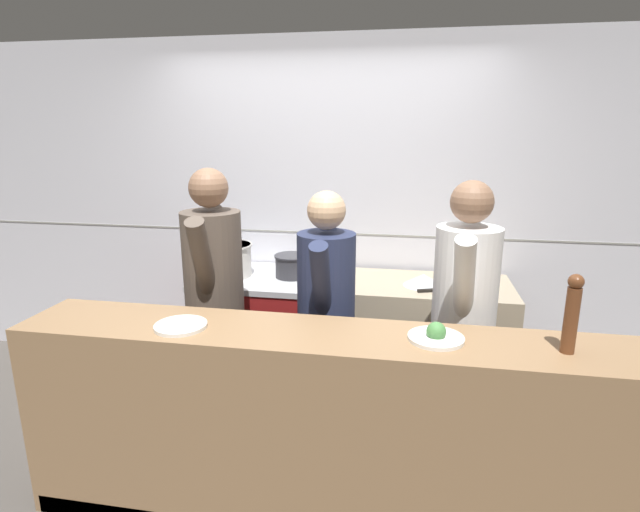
{
  "coord_description": "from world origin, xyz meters",
  "views": [
    {
      "loc": [
        0.61,
        -2.36,
        1.95
      ],
      "look_at": [
        0.07,
        0.66,
        1.15
      ],
      "focal_mm": 28.0,
      "sensor_mm": 36.0,
      "label": 1
    }
  ],
  "objects": [
    {
      "name": "chef_line",
      "position": [
        0.93,
        0.28,
        0.94
      ],
      "size": [
        0.39,
        0.74,
        1.69
      ],
      "rotation": [
        0.0,
        0.0,
        -0.16
      ],
      "color": "black",
      "rests_on": "ground_plane"
    },
    {
      "name": "oven_range",
      "position": [
        -0.44,
        1.01,
        0.45
      ],
      "size": [
        0.87,
        0.71,
        0.89
      ],
      "color": "maroon",
      "rests_on": "ground_plane"
    },
    {
      "name": "plated_dish_main",
      "position": [
        -0.43,
        -0.3,
        1.03
      ],
      "size": [
        0.25,
        0.25,
        0.02
      ],
      "color": "white",
      "rests_on": "pass_counter"
    },
    {
      "name": "wall_back_tiled",
      "position": [
        0.0,
        1.41,
        1.3
      ],
      "size": [
        8.0,
        0.06,
        2.6
      ],
      "color": "silver",
      "rests_on": "ground_plane"
    },
    {
      "name": "pass_counter",
      "position": [
        0.24,
        -0.25,
        0.51
      ],
      "size": [
        2.96,
        0.45,
        1.02
      ],
      "color": "#93704C",
      "rests_on": "ground_plane"
    },
    {
      "name": "stock_pot",
      "position": [
        -0.65,
        0.97,
        1.01
      ],
      "size": [
        0.34,
        0.34,
        0.23
      ],
      "color": "beige",
      "rests_on": "oven_range"
    },
    {
      "name": "chef_sous",
      "position": [
        0.18,
        0.28,
        0.9
      ],
      "size": [
        0.34,
        0.7,
        1.62
      ],
      "rotation": [
        0.0,
        0.0,
        0.03
      ],
      "color": "black",
      "rests_on": "ground_plane"
    },
    {
      "name": "prep_counter",
      "position": [
        0.68,
        1.01,
        0.44
      ],
      "size": [
        1.33,
        0.65,
        0.9
      ],
      "color": "gray",
      "rests_on": "ground_plane"
    },
    {
      "name": "chefs_knife",
      "position": [
        0.84,
        0.85,
        0.9
      ],
      "size": [
        0.36,
        0.14,
        0.02
      ],
      "color": "#B7BABF",
      "rests_on": "prep_counter"
    },
    {
      "name": "plated_dish_appetiser",
      "position": [
        0.76,
        -0.23,
        1.04
      ],
      "size": [
        0.25,
        0.25,
        0.09
      ],
      "color": "white",
      "rests_on": "pass_counter"
    },
    {
      "name": "pepper_mill",
      "position": [
        1.3,
        -0.26,
        1.2
      ],
      "size": [
        0.06,
        0.06,
        0.35
      ],
      "color": "brown",
      "rests_on": "pass_counter"
    },
    {
      "name": "ground_plane",
      "position": [
        0.0,
        0.0,
        0.0
      ],
      "size": [
        14.0,
        14.0,
        0.0
      ],
      "primitive_type": "plane",
      "color": "#4C4742"
    },
    {
      "name": "sauce_pot",
      "position": [
        -0.2,
        1.02,
        0.98
      ],
      "size": [
        0.25,
        0.25,
        0.16
      ],
      "color": "#2D2D33",
      "rests_on": "oven_range"
    },
    {
      "name": "mixing_bowl_steel",
      "position": [
        0.74,
        0.97,
        0.94
      ],
      "size": [
        0.28,
        0.28,
        0.08
      ],
      "color": "#B7BABF",
      "rests_on": "prep_counter"
    },
    {
      "name": "chef_head_cook",
      "position": [
        -0.52,
        0.33,
        0.96
      ],
      "size": [
        0.4,
        0.76,
        1.72
      ],
      "rotation": [
        0.0,
        0.0,
        0.14
      ],
      "color": "black",
      "rests_on": "ground_plane"
    }
  ]
}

